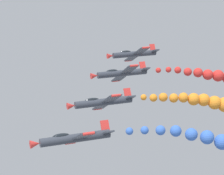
{
  "coord_description": "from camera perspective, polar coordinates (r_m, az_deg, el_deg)",
  "views": [
    {
      "loc": [
        -65.01,
        25.11,
        157.74
      ],
      "look_at": [
        0.0,
        0.0,
        138.03
      ],
      "focal_mm": 72.5,
      "sensor_mm": 36.0,
      "label": 1
    }
  ],
  "objects": [
    {
      "name": "airplane_left_inner",
      "position": [
        68.19,
        -1.2,
        -1.85
      ],
      "size": [
        8.52,
        10.35,
        4.98
      ],
      "rotation": [
        0.0,
        0.51,
        0.0
      ],
      "color": "#333842"
    },
    {
      "name": "smoke_trail_left_inner",
      "position": [
        74.57,
        12.45,
        -1.88
      ],
      "size": [
        5.14,
        16.75,
        4.17
      ],
      "color": "orange"
    },
    {
      "name": "airplane_lead",
      "position": [
        56.83,
        -4.8,
        -6.38
      ],
      "size": [
        8.61,
        10.35,
        4.81
      ],
      "rotation": [
        0.0,
        0.49,
        0.0
      ],
      "color": "#333842"
    },
    {
      "name": "airplane_left_outer",
      "position": [
        88.77,
        2.76,
        4.25
      ],
      "size": [
        8.7,
        10.35,
        4.63
      ],
      "rotation": [
        0.0,
        0.47,
        0.0
      ],
      "color": "#333842"
    },
    {
      "name": "airplane_right_inner",
      "position": [
        78.17,
        1.17,
        1.82
      ],
      "size": [
        8.49,
        10.35,
        5.04
      ],
      "rotation": [
        0.0,
        0.52,
        0.0
      ],
      "color": "#333842"
    }
  ]
}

